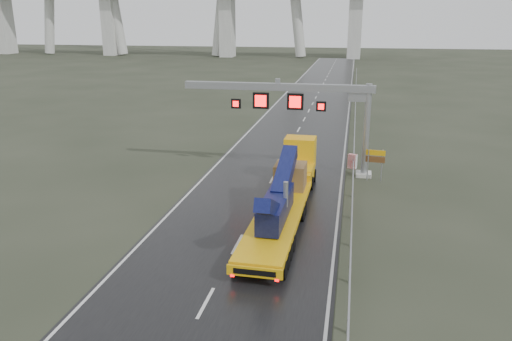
% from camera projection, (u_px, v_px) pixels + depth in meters
% --- Properties ---
extents(ground, '(400.00, 400.00, 0.00)m').
position_uv_depth(ground, '(218.00, 281.00, 23.52)').
color(ground, '#292E20').
rests_on(ground, ground).
extents(road, '(11.00, 200.00, 0.02)m').
position_uv_depth(road, '(304.00, 119.00, 61.06)').
color(road, black).
rests_on(road, ground).
extents(guardrail, '(0.20, 140.00, 1.40)m').
position_uv_depth(guardrail, '(355.00, 134.00, 50.35)').
color(guardrail, gray).
rests_on(guardrail, ground).
extents(sign_gantry, '(14.90, 1.20, 7.42)m').
position_uv_depth(sign_gantry, '(304.00, 103.00, 38.38)').
color(sign_gantry, beige).
rests_on(sign_gantry, ground).
extents(heavy_haul_truck, '(2.79, 17.29, 4.05)m').
position_uv_depth(heavy_haul_truck, '(288.00, 186.00, 31.91)').
color(heavy_haul_truck, '#EBB40D').
rests_on(heavy_haul_truck, ground).
extents(exit_sign_pair, '(1.43, 0.23, 2.46)m').
position_uv_depth(exit_sign_pair, '(375.00, 159.00, 37.49)').
color(exit_sign_pair, '#93959B').
rests_on(exit_sign_pair, ground).
extents(striped_barrier, '(0.79, 0.62, 1.18)m').
position_uv_depth(striped_barrier, '(352.00, 161.00, 41.01)').
color(striped_barrier, red).
rests_on(striped_barrier, ground).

